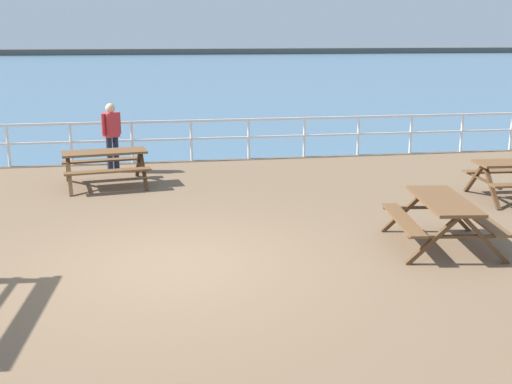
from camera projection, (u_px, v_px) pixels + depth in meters
ground_plane at (179, 272)px, 9.15m from camera, size 30.00×24.00×0.20m
sea_band at (149, 69)px, 59.49m from camera, size 142.00×90.00×0.01m
distant_shoreline at (147, 54)px, 100.56m from camera, size 142.00×6.00×1.80m
seaward_railing at (162, 134)px, 16.34m from camera, size 23.07×0.07×1.08m
picnic_table_near_left at (105, 160)px, 13.76m from camera, size 2.01×1.77×0.80m
picnic_table_near_right at (443, 211)px, 9.79m from camera, size 1.76×1.99×0.80m
visitor at (112, 133)px, 15.08m from camera, size 0.44×0.38×1.66m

